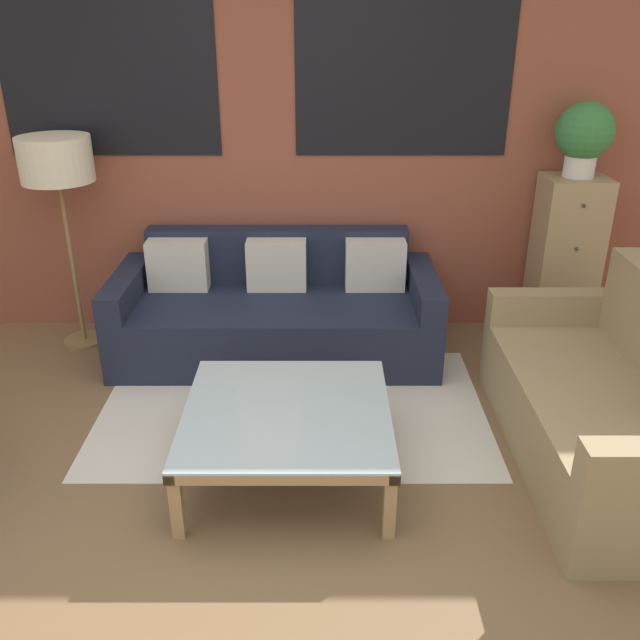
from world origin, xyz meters
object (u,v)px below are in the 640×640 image
object	(u,v)px
couch_dark	(279,312)
potted_plant	(587,135)
coffee_table	(289,418)
drawer_cabinet	(567,261)
floor_lamp	(60,166)
settee_vintage	(613,409)

from	to	relation	value
couch_dark	potted_plant	xyz separation A→B (m)	(1.97, 0.23, 1.14)
potted_plant	coffee_table	bearing A→B (deg)	-139.42
coffee_table	drawer_cabinet	world-z (taller)	drawer_cabinet
floor_lamp	potted_plant	xyz separation A→B (m)	(3.35, 0.09, 0.18)
couch_dark	settee_vintage	distance (m)	2.16
couch_dark	drawer_cabinet	world-z (taller)	drawer_cabinet
settee_vintage	potted_plant	xyz separation A→B (m)	(0.21, 1.48, 1.11)
settee_vintage	floor_lamp	size ratio (longest dim) A/B	1.19
couch_dark	floor_lamp	xyz separation A→B (m)	(-1.38, 0.14, 0.96)
coffee_table	potted_plant	world-z (taller)	potted_plant
drawer_cabinet	potted_plant	bearing A→B (deg)	90.00
coffee_table	floor_lamp	distance (m)	2.31
couch_dark	coffee_table	xyz separation A→B (m)	(0.13, -1.35, 0.03)
settee_vintage	drawer_cabinet	bearing A→B (deg)	81.78
potted_plant	couch_dark	bearing A→B (deg)	-173.35
settee_vintage	floor_lamp	xyz separation A→B (m)	(-3.14, 1.39, 0.93)
settee_vintage	coffee_table	world-z (taller)	settee_vintage
settee_vintage	coffee_table	xyz separation A→B (m)	(-1.63, -0.10, 0.01)
floor_lamp	couch_dark	bearing A→B (deg)	-5.91
settee_vintage	coffee_table	distance (m)	1.63
couch_dark	coffee_table	bearing A→B (deg)	-84.40
couch_dark	coffee_table	world-z (taller)	couch_dark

